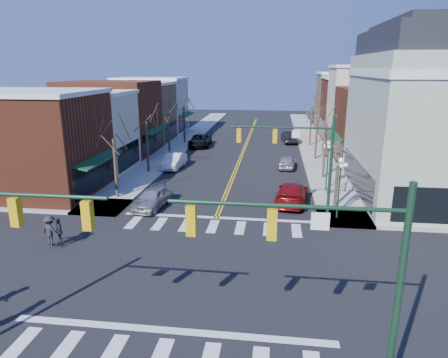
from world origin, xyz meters
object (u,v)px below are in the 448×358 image
(lamppost_midblock, at_px, (328,157))
(pedestrian_dark_b, at_px, (50,230))
(car_left_near, at_px, (152,198))
(car_right_mid, at_px, (287,162))
(car_right_far, at_px, (289,137))
(lamppost_corner, at_px, (340,178))
(victorian_corner, at_px, (444,114))
(car_left_mid, at_px, (174,161))
(pedestrian_dark_a, at_px, (59,231))
(car_right_near, at_px, (292,193))
(car_left_far, at_px, (200,141))

(lamppost_midblock, height_order, pedestrian_dark_b, lamppost_midblock)
(car_left_near, xyz_separation_m, car_right_mid, (10.12, 13.43, -0.06))
(car_right_far, bearing_deg, lamppost_corner, 87.53)
(car_right_mid, bearing_deg, pedestrian_dark_b, 60.43)
(victorian_corner, distance_m, car_left_mid, 24.59)
(lamppost_corner, bearing_deg, car_left_near, 176.80)
(lamppost_midblock, bearing_deg, car_right_far, 96.12)
(lamppost_corner, bearing_deg, pedestrian_dark_a, -158.72)
(victorian_corner, xyz_separation_m, pedestrian_dark_b, (-25.25, -12.54, -5.62))
(lamppost_midblock, relative_size, car_left_near, 0.99)
(victorian_corner, height_order, car_right_mid, victorian_corner)
(lamppost_corner, distance_m, pedestrian_dark_a, 17.83)
(car_right_near, bearing_deg, lamppost_corner, 140.68)
(car_left_near, bearing_deg, victorian_corner, 21.02)
(car_right_mid, height_order, pedestrian_dark_a, pedestrian_dark_a)
(pedestrian_dark_a, bearing_deg, lamppost_midblock, 85.01)
(pedestrian_dark_b, bearing_deg, victorian_corner, -134.07)
(car_left_mid, bearing_deg, lamppost_corner, -38.72)
(pedestrian_dark_a, xyz_separation_m, pedestrian_dark_b, (-0.44, -0.11, 0.08))
(car_left_far, height_order, pedestrian_dark_b, pedestrian_dark_b)
(car_right_near, bearing_deg, pedestrian_dark_b, 41.60)
(car_left_mid, relative_size, car_right_near, 0.85)
(car_left_mid, bearing_deg, pedestrian_dark_a, -93.30)
(car_right_near, bearing_deg, pedestrian_dark_a, 42.16)
(car_left_far, distance_m, car_right_far, 12.44)
(lamppost_corner, distance_m, pedestrian_dark_b, 18.27)
(car_left_mid, xyz_separation_m, car_left_far, (0.51, 11.82, 0.02))
(lamppost_midblock, xyz_separation_m, car_right_near, (-2.94, -3.41, -2.17))
(lamppost_corner, bearing_deg, pedestrian_dark_b, -158.91)
(lamppost_corner, xyz_separation_m, car_left_mid, (-14.60, 12.74, -2.20))
(victorian_corner, height_order, car_left_mid, victorian_corner)
(pedestrian_dark_a, bearing_deg, car_left_far, 132.48)
(car_left_mid, relative_size, car_right_far, 0.93)
(lamppost_corner, xyz_separation_m, car_left_near, (-13.18, 0.74, -2.21))
(lamppost_corner, distance_m, car_right_far, 28.96)
(car_right_mid, distance_m, pedestrian_dark_a, 24.60)
(victorian_corner, relative_size, pedestrian_dark_a, 8.81)
(car_left_mid, height_order, car_left_far, car_left_far)
(lamppost_corner, distance_m, car_left_mid, 19.50)
(car_left_mid, bearing_deg, car_left_near, -80.88)
(pedestrian_dark_a, bearing_deg, car_right_mid, 103.81)
(car_right_near, distance_m, pedestrian_dark_a, 16.58)
(car_right_near, bearing_deg, car_left_near, 20.05)
(car_left_near, bearing_deg, car_left_mid, 103.98)
(victorian_corner, height_order, car_right_near, victorian_corner)
(car_right_far, relative_size, pedestrian_dark_b, 2.79)
(victorian_corner, relative_size, car_right_mid, 3.55)
(car_left_far, height_order, car_right_far, car_right_far)
(lamppost_corner, relative_size, car_left_far, 0.77)
(car_left_mid, height_order, pedestrian_dark_a, pedestrian_dark_a)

